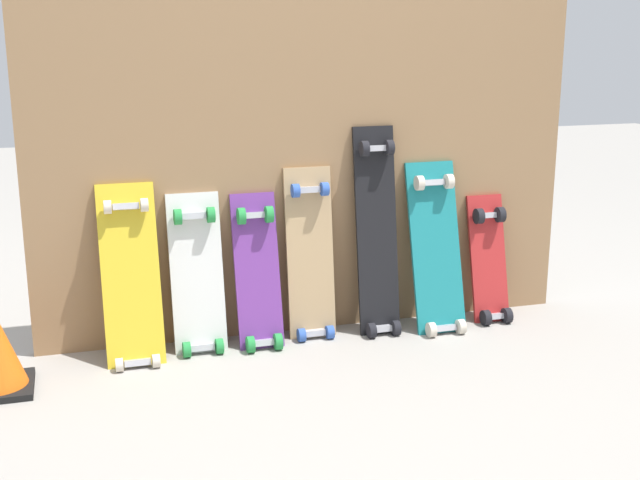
{
  "coord_description": "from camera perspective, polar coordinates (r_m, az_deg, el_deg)",
  "views": [
    {
      "loc": [
        -0.93,
        -3.19,
        1.26
      ],
      "look_at": [
        0.0,
        -0.07,
        0.42
      ],
      "focal_mm": 47.35,
      "sensor_mm": 36.0,
      "label": 1
    }
  ],
  "objects": [
    {
      "name": "skateboard_yellow",
      "position": [
        3.28,
        -12.63,
        -2.94
      ],
      "size": [
        0.22,
        0.26,
        0.74
      ],
      "color": "gold",
      "rests_on": "ground"
    },
    {
      "name": "ground_plane",
      "position": [
        3.56,
        -0.32,
        -6.23
      ],
      "size": [
        12.0,
        12.0,
        0.0
      ],
      "primitive_type": "plane",
      "color": "#9E9991"
    },
    {
      "name": "skateboard_natural",
      "position": [
        3.44,
        -0.65,
        -1.45
      ],
      "size": [
        0.2,
        0.17,
        0.76
      ],
      "color": "tan",
      "rests_on": "ground"
    },
    {
      "name": "skateboard_teal",
      "position": [
        3.57,
        7.89,
        -1.03
      ],
      "size": [
        0.22,
        0.27,
        0.76
      ],
      "color": "#197A7F",
      "rests_on": "ground"
    },
    {
      "name": "plywood_wall_panel",
      "position": [
        3.43,
        -0.67,
        6.69
      ],
      "size": [
        2.25,
        0.04,
        1.59
      ],
      "primitive_type": "cube",
      "color": "#99724C",
      "rests_on": "ground"
    },
    {
      "name": "skateboard_white",
      "position": [
        3.34,
        -8.28,
        -2.79
      ],
      "size": [
        0.21,
        0.2,
        0.68
      ],
      "color": "silver",
      "rests_on": "ground"
    },
    {
      "name": "skateboard_red",
      "position": [
        3.72,
        11.38,
        -1.72
      ],
      "size": [
        0.16,
        0.21,
        0.6
      ],
      "color": "#B22626",
      "rests_on": "ground"
    },
    {
      "name": "skateboard_purple",
      "position": [
        3.37,
        -4.21,
        -2.64
      ],
      "size": [
        0.18,
        0.23,
        0.67
      ],
      "color": "#6B338C",
      "rests_on": "ground"
    },
    {
      "name": "skateboard_black",
      "position": [
        3.48,
        3.89,
        0.07
      ],
      "size": [
        0.17,
        0.21,
        0.92
      ],
      "color": "black",
      "rests_on": "ground"
    }
  ]
}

